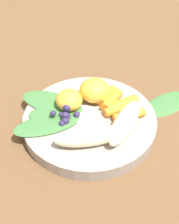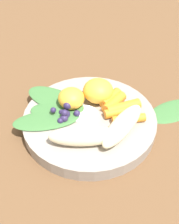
{
  "view_description": "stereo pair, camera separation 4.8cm",
  "coord_description": "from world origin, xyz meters",
  "px_view_note": "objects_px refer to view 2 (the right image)",
  "views": [
    {
      "loc": [
        0.35,
        0.07,
        0.36
      ],
      "look_at": [
        0.0,
        0.0,
        0.03
      ],
      "focal_mm": 44.41,
      "sensor_mm": 36.0,
      "label": 1
    },
    {
      "loc": [
        0.34,
        0.12,
        0.36
      ],
      "look_at": [
        0.0,
        0.0,
        0.03
      ],
      "focal_mm": 44.41,
      "sensor_mm": 36.0,
      "label": 2
    }
  ],
  "objects_px": {
    "bowl": "(89,121)",
    "banana_peeled_left": "(123,125)",
    "banana_peeled_right": "(84,136)",
    "orange_segment_near": "(71,98)",
    "kale_leaf_stray": "(173,110)"
  },
  "relations": [
    {
      "from": "orange_segment_near",
      "to": "banana_peeled_left",
      "type": "bearing_deg",
      "value": 71.51
    },
    {
      "from": "banana_peeled_left",
      "to": "kale_leaf_stray",
      "type": "bearing_deg",
      "value": -18.91
    },
    {
      "from": "banana_peeled_right",
      "to": "orange_segment_near",
      "type": "height_order",
      "value": "orange_segment_near"
    },
    {
      "from": "banana_peeled_right",
      "to": "orange_segment_near",
      "type": "relative_size",
      "value": 2.36
    },
    {
      "from": "bowl",
      "to": "banana_peeled_left",
      "type": "distance_m",
      "value": 0.07
    },
    {
      "from": "bowl",
      "to": "banana_peeled_right",
      "type": "relative_size",
      "value": 2.09
    },
    {
      "from": "banana_peeled_right",
      "to": "orange_segment_near",
      "type": "xyz_separation_m",
      "value": [
        -0.08,
        -0.05,
        0.0
      ]
    },
    {
      "from": "bowl",
      "to": "orange_segment_near",
      "type": "bearing_deg",
      "value": -111.28
    },
    {
      "from": "bowl",
      "to": "kale_leaf_stray",
      "type": "xyz_separation_m",
      "value": [
        -0.09,
        0.14,
        -0.01
      ]
    },
    {
      "from": "banana_peeled_left",
      "to": "banana_peeled_right",
      "type": "distance_m",
      "value": 0.07
    },
    {
      "from": "bowl",
      "to": "banana_peeled_left",
      "type": "xyz_separation_m",
      "value": [
        0.02,
        0.06,
        0.03
      ]
    },
    {
      "from": "kale_leaf_stray",
      "to": "orange_segment_near",
      "type": "bearing_deg",
      "value": 155.53
    },
    {
      "from": "bowl",
      "to": "orange_segment_near",
      "type": "height_order",
      "value": "orange_segment_near"
    },
    {
      "from": "banana_peeled_right",
      "to": "kale_leaf_stray",
      "type": "relative_size",
      "value": 1.03
    },
    {
      "from": "banana_peeled_right",
      "to": "orange_segment_near",
      "type": "distance_m",
      "value": 0.09
    }
  ]
}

